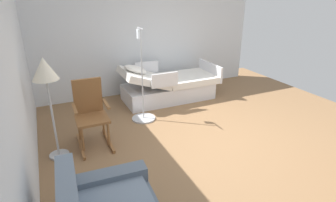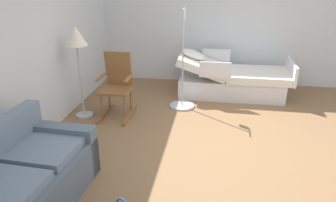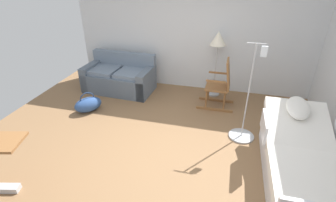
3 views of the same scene
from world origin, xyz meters
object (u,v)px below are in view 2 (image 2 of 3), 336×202
Objects in this scene: rocking_chair at (117,85)px; floor_lamp at (77,42)px; hospital_bed at (231,80)px; couch at (22,183)px; iv_pole at (182,93)px.

floor_lamp is at bearing 107.53° from rocking_chair.
rocking_chair is 0.92m from floor_lamp.
couch is (-3.61, 2.11, 0.01)m from hospital_bed.
couch is at bearing 174.45° from rocking_chair.
iv_pole is (0.48, -1.02, -0.25)m from rocking_chair.
rocking_chair is (-1.22, 1.87, 0.21)m from hospital_bed.
iv_pole is (-0.74, 0.85, -0.04)m from hospital_bed.
rocking_chair is at bearing 123.03° from hospital_bed.
rocking_chair reaches higher than hospital_bed.
floor_lamp reaches higher than rocking_chair.
hospital_bed is at bearing -60.09° from floor_lamp.
hospital_bed is 1.26× the size of iv_pole.
rocking_chair is 0.62× the size of iv_pole.
hospital_bed is 2.94m from floor_lamp.
couch is 1.57× the size of rocking_chair.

